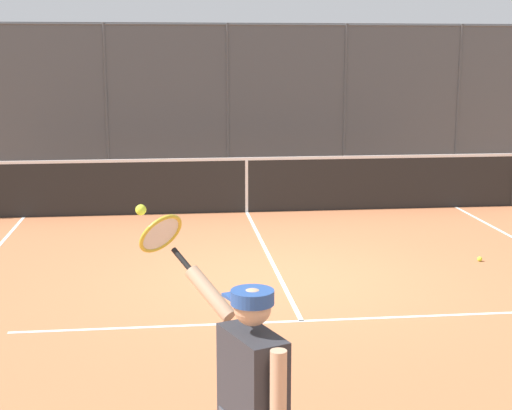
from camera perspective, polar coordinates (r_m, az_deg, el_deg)
ground_plane at (r=9.45m, az=1.81°, el=-5.49°), size 60.00×60.00×0.00m
court_line_markings at (r=7.80m, az=3.71°, el=-9.18°), size 7.64×10.18×0.01m
fence_backdrop at (r=17.82m, az=-2.28°, el=6.92°), size 19.00×1.37×3.38m
tennis_net at (r=13.25m, az=-0.71°, el=1.57°), size 9.81×0.09×1.07m
tennis_player at (r=4.17m, az=-0.47°, el=-14.84°), size 0.81×1.15×1.83m
tennis_ball_mid_court at (r=10.61m, az=16.36°, el=-3.89°), size 0.07×0.07×0.07m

